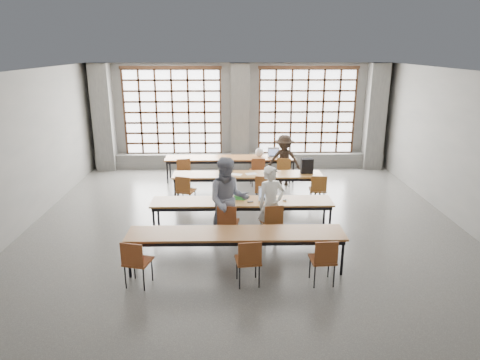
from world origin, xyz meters
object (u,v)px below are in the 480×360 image
desk_row_d (236,236)px  chair_mid_left (185,188)px  student_back (284,160)px  chair_front_left (228,220)px  student_female (228,200)px  green_box (240,198)px  phone (250,202)px  laptop_back (274,154)px  chair_back_mid (258,169)px  desk_row_c (242,203)px  chair_front_right (272,219)px  desk_row_a (230,159)px  chair_near_left (136,259)px  desk_row_b (248,176)px  chair_back_right (284,169)px  chair_mid_right (318,188)px  chair_near_right (324,257)px  plastic_bag (259,152)px  chair_near_mid (249,258)px  chair_back_left (184,169)px  student_male (271,204)px  mouse (285,200)px  red_pouch (138,259)px  backpack (307,166)px  chair_mid_centre (263,188)px  laptop_front (267,196)px

desk_row_d → chair_mid_left: bearing=111.9°
student_back → chair_front_left: bearing=-98.4°
chair_mid_left → student_female: student_female is taller
green_box → phone: size_ratio=1.92×
laptop_back → chair_back_mid: bearing=-126.4°
desk_row_c → chair_front_right: 0.89m
desk_row_a → chair_near_left: 6.43m
desk_row_b → phone: phone is taller
chair_back_right → laptop_back: (-0.24, 0.74, 0.25)m
student_back → phone: 3.69m
student_back → desk_row_b: bearing=-117.1°
chair_mid_right → green_box: size_ratio=3.52×
chair_near_right → plastic_bag: bearing=96.5°
desk_row_b → chair_mid_right: chair_mid_right is taller
chair_near_mid → plastic_bag: (0.58, 6.27, 0.34)m
chair_front_left → green_box: 0.79m
chair_back_mid → phone: chair_back_mid is taller
chair_near_left → chair_near_right: (3.22, -0.00, 0.00)m
chair_back_left → student_male: bearing=-59.2°
student_female → laptop_back: (1.39, 4.51, -0.13)m
desk_row_d → mouse: bearing=56.6°
chair_front_right → student_male: bearing=97.6°
chair_front_right → desk_row_c: bearing=134.5°
chair_mid_left → red_pouch: chair_mid_left is taller
chair_back_left → chair_front_right: (2.26, -3.90, 0.00)m
chair_back_left → backpack: 3.65m
student_male → red_pouch: size_ratio=8.26×
chair_near_left → phone: (2.05, 2.22, 0.20)m
chair_mid_left → student_male: bearing=-44.2°
desk_row_b → desk_row_c: bearing=-95.6°
student_male → chair_back_left: bearing=100.8°
chair_mid_centre → mouse: chair_mid_centre is taller
chair_mid_centre → chair_near_mid: bearing=-98.0°
laptop_front → phone: bearing=-150.7°
chair_near_left → student_female: 2.44m
student_female → chair_front_right: bearing=-13.9°
chair_mid_left → laptop_front: bearing=-34.4°
chair_near_mid → backpack: backpack is taller
desk_row_c → student_female: student_female is taller
chair_mid_right → laptop_front: laptop_front is taller
plastic_bag → desk_row_d: bearing=-98.0°
chair_mid_left → backpack: bearing=11.8°
backpack → chair_front_left: bearing=-129.7°
chair_front_left → plastic_bag: plastic_bag is taller
chair_back_right → plastic_bag: size_ratio=3.08×
chair_back_left → chair_front_right: 4.51m
chair_back_left → laptop_back: (2.74, 0.74, 0.25)m
desk_row_b → chair_near_right: 4.56m
laptop_front → plastic_bag: 3.84m
student_female → desk_row_d: bearing=-88.9°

